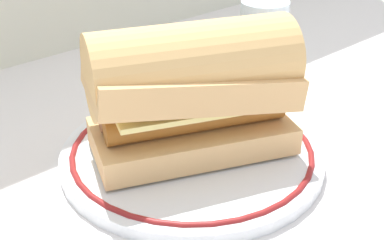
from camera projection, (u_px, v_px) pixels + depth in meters
ground_plane at (200, 184)px, 0.51m from camera, size 1.50×1.50×0.00m
plate at (192, 153)px, 0.54m from camera, size 0.26×0.26×0.01m
sausage_sandwich at (192, 87)px, 0.50m from camera, size 0.21×0.16×0.13m
drinking_glass at (263, 45)px, 0.71m from camera, size 0.06×0.06×0.10m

